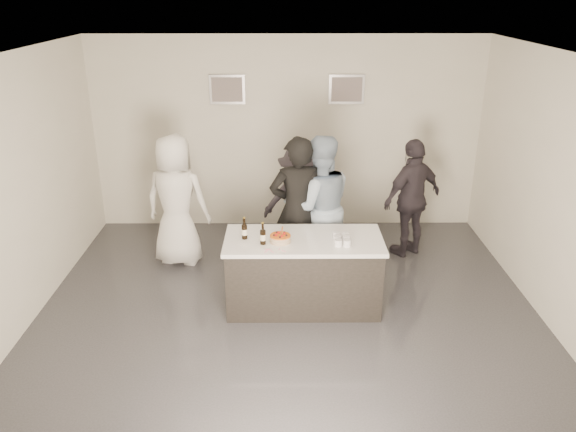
% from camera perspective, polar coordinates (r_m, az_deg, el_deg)
% --- Properties ---
extents(floor, '(6.00, 6.00, 0.00)m').
position_cam_1_polar(floor, '(6.65, 0.03, -10.87)').
color(floor, '#3D3D42').
rests_on(floor, ground).
extents(ceiling, '(6.00, 6.00, 0.00)m').
position_cam_1_polar(ceiling, '(5.60, 0.03, 15.77)').
color(ceiling, white).
extents(wall_back, '(6.00, 0.04, 3.00)m').
position_cam_1_polar(wall_back, '(8.83, -0.11, 8.29)').
color(wall_back, silver).
rests_on(wall_back, ground).
extents(wall_front, '(6.00, 0.04, 3.00)m').
position_cam_1_polar(wall_front, '(3.34, 0.41, -17.51)').
color(wall_front, silver).
rests_on(wall_front, ground).
extents(wall_left, '(0.04, 6.00, 3.00)m').
position_cam_1_polar(wall_left, '(6.65, -26.77, 1.09)').
color(wall_left, silver).
rests_on(wall_left, ground).
extents(wall_right, '(0.04, 6.00, 3.00)m').
position_cam_1_polar(wall_right, '(6.69, 26.68, 1.21)').
color(wall_right, silver).
rests_on(wall_right, ground).
extents(picture_left, '(0.54, 0.04, 0.44)m').
position_cam_1_polar(picture_left, '(8.70, -6.20, 12.66)').
color(picture_left, '#B2B2B7').
rests_on(picture_left, wall_back).
extents(picture_right, '(0.54, 0.04, 0.44)m').
position_cam_1_polar(picture_right, '(8.70, 5.97, 12.68)').
color(picture_right, '#B2B2B7').
rests_on(picture_right, wall_back).
extents(bar_counter, '(1.86, 0.86, 0.90)m').
position_cam_1_polar(bar_counter, '(6.78, 1.57, -5.75)').
color(bar_counter, white).
rests_on(bar_counter, ground).
extents(cake, '(0.24, 0.24, 0.07)m').
position_cam_1_polar(cake, '(6.48, -0.79, -2.34)').
color(cake, orange).
rests_on(cake, bar_counter).
extents(beer_bottle_a, '(0.07, 0.07, 0.26)m').
position_cam_1_polar(beer_bottle_a, '(6.54, -4.45, -1.26)').
color(beer_bottle_a, black).
rests_on(beer_bottle_a, bar_counter).
extents(beer_bottle_b, '(0.07, 0.07, 0.26)m').
position_cam_1_polar(beer_bottle_b, '(6.39, -2.57, -1.80)').
color(beer_bottle_b, black).
rests_on(beer_bottle_b, bar_counter).
extents(tumbler_cluster, '(0.19, 0.30, 0.08)m').
position_cam_1_polar(tumbler_cluster, '(6.50, 5.49, -2.34)').
color(tumbler_cluster, gold).
rests_on(tumbler_cluster, bar_counter).
extents(candles, '(0.24, 0.08, 0.01)m').
position_cam_1_polar(candles, '(6.28, -1.28, -3.53)').
color(candles, pink).
rests_on(candles, bar_counter).
extents(person_main_black, '(0.77, 0.57, 1.95)m').
position_cam_1_polar(person_main_black, '(7.21, 0.92, 0.61)').
color(person_main_black, black).
rests_on(person_main_black, ground).
extents(person_main_blue, '(1.04, 0.88, 1.91)m').
position_cam_1_polar(person_main_blue, '(7.38, 3.17, 0.97)').
color(person_main_blue, '#97ADC5').
rests_on(person_main_blue, ground).
extents(person_guest_left, '(1.00, 0.76, 1.84)m').
position_cam_1_polar(person_guest_left, '(7.83, -11.26, 1.55)').
color(person_guest_left, white).
rests_on(person_guest_left, ground).
extents(person_guest_right, '(1.07, 0.89, 1.72)m').
position_cam_1_polar(person_guest_right, '(8.14, 12.50, 1.78)').
color(person_guest_right, '#332D36').
rests_on(person_guest_right, ground).
extents(person_guest_back, '(1.12, 0.78, 1.60)m').
position_cam_1_polar(person_guest_back, '(7.99, 1.07, 1.48)').
color(person_guest_back, '#2C282F').
rests_on(person_guest_back, ground).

